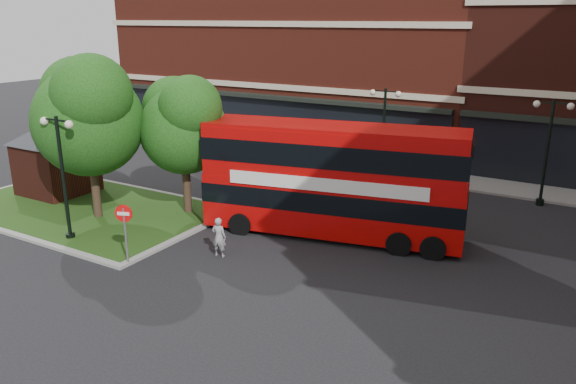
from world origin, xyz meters
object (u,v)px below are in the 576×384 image
Objects in this scene: car_silver at (322,155)px; car_white at (400,170)px; woman at (219,237)px; bus at (332,173)px.

car_silver is 0.84× the size of car_white.
car_silver is at bearing -88.87° from woman.
car_silver is (-2.93, 13.97, -0.12)m from woman.
car_white is at bearing 79.33° from bus.
bus reaches higher than car_white.
car_silver is (-5.54, 9.88, -1.97)m from bus.
car_silver is at bearing 107.53° from bus.
woman is 14.28m from car_silver.
bus is at bearing -133.22° from woman.
bus is 8.77m from car_white.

